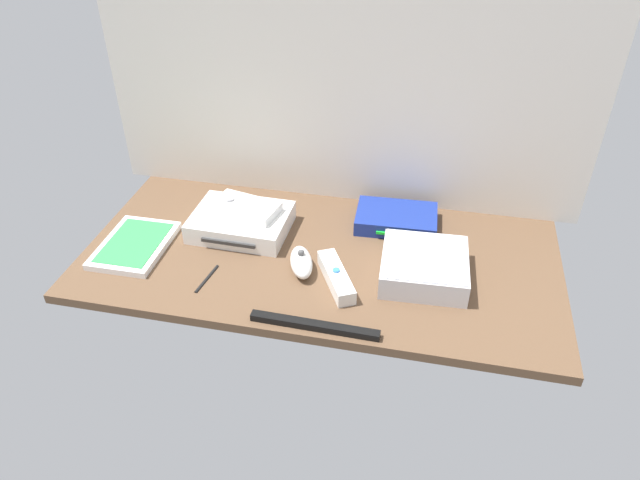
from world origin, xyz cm
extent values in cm
cube|color=brown|center=(0.00, 0.00, -1.00)|extent=(100.00, 48.00, 2.00)
cube|color=silver|center=(0.00, 24.60, 32.00)|extent=(110.00, 1.20, 64.00)
cube|color=white|center=(-19.19, 5.46, 2.20)|extent=(21.36, 16.47, 4.40)
cube|color=#2D2D2D|center=(-19.38, -2.74, 2.20)|extent=(12.01, 0.87, 0.80)
cube|color=silver|center=(21.89, -2.57, 2.50)|extent=(17.76, 17.76, 5.00)
cube|color=silver|center=(21.89, -2.57, 5.15)|extent=(17.05, 17.05, 0.30)
cube|color=white|center=(-39.59, -5.76, 0.70)|extent=(13.73, 19.09, 1.40)
cube|color=green|center=(-39.59, -5.76, 1.48)|extent=(11.26, 16.41, 0.16)
cube|color=navy|center=(14.48, 14.86, 1.70)|extent=(18.50, 12.76, 3.40)
cube|color=#19D833|center=(14.74, 8.67, 1.70)|extent=(8.01, 0.74, 0.60)
cube|color=white|center=(5.04, -8.21, 1.50)|extent=(10.10, 14.77, 3.00)
cylinder|color=#387FDB|center=(5.04, -8.21, 3.20)|extent=(1.40, 1.40, 0.40)
ellipsoid|color=white|center=(-2.68, -5.68, 2.00)|extent=(7.58, 10.90, 4.00)
sphere|color=#4C4C4C|center=(-2.68, -5.68, 4.40)|extent=(1.40, 1.40, 1.40)
cube|color=white|center=(-18.26, 6.64, 5.40)|extent=(15.79, 10.94, 2.00)
cylinder|color=#99999E|center=(-22.16, 7.51, 6.60)|extent=(2.39, 2.39, 0.40)
cube|color=black|center=(3.64, -21.77, 0.70)|extent=(24.03, 2.29, 1.40)
cylinder|color=black|center=(-20.62, -12.59, 0.35)|extent=(1.99, 9.01, 0.70)
camera|label=1|loc=(21.15, -98.36, 76.12)|focal=33.38mm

